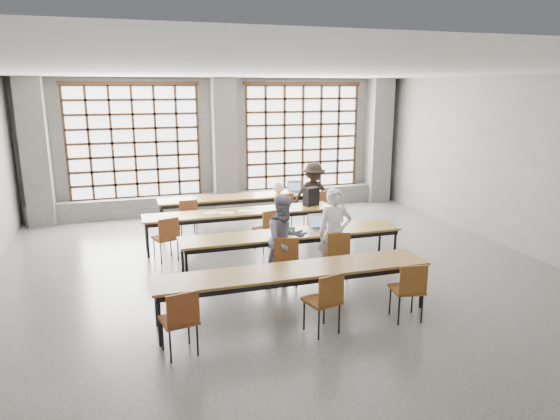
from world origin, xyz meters
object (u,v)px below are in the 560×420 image
Objects in this scene: chair_front_left at (286,256)px; green_box at (288,229)px; chair_back_mid at (283,207)px; chair_mid_centre at (268,226)px; backpack at (311,196)px; student_male at (335,234)px; laptop_back at (295,189)px; chair_back_left at (188,214)px; desk_row_c at (292,236)px; desk_row_b at (240,214)px; chair_front_right at (337,250)px; chair_back_right at (316,205)px; student_female at (285,240)px; chair_near_mid at (326,297)px; desk_row_d at (295,273)px; chair_mid_left at (167,235)px; laptop_front at (319,225)px; student_back at (313,195)px; chair_mid_right at (332,221)px; chair_near_right at (409,286)px; red_pouch at (179,316)px; desk_row_a at (243,199)px; mouse at (342,227)px; phone at (304,233)px.

chair_front_left reaches higher than green_box.
chair_back_mid is at bearing 72.87° from chair_front_left.
chair_mid_centre is 2.20× the size of backpack.
student_male is 3.94m from laptop_back.
desk_row_c is at bearing -60.29° from chair_back_left.
student_male is at bearing -56.16° from chair_back_left.
desk_row_b is 4.55× the size of chair_front_right.
chair_back_right is 3.64m from student_female.
chair_near_mid is at bearing -76.92° from chair_back_left.
chair_back_left is at bearing 102.17° from desk_row_d.
chair_mid_left is 3.27m from backpack.
chair_front_right is at bearing -46.85° from desk_row_c.
student_back is at bearing 70.79° from laptop_front.
student_back is (0.19, 1.58, 0.23)m from chair_mid_right.
chair_mid_left is 1.00× the size of chair_near_right.
chair_back_left is (-0.95, 4.41, -0.13)m from desk_row_d.
desk_row_c is 4.55× the size of chair_mid_right.
chair_front_left is 1.76m from chair_near_mid.
chair_mid_left is at bearing 145.65° from chair_front_right.
chair_near_right is 4.40× the size of red_pouch.
desk_row_a and desk_row_d have the same top height.
chair_back_right is 0.82m from laptop_back.
mouse is 0.49× the size of red_pouch.
student_back is (1.48, 2.78, 0.10)m from desk_row_c.
chair_front_left is at bearing -111.17° from laptop_back.
desk_row_a is 4.55× the size of chair_mid_centre.
chair_mid_centre is at bearing 74.02° from student_female.
laptop_back reaches higher than chair_back_right.
laptop_back is (0.55, 0.74, 0.25)m from chair_back_mid.
chair_mid_centre is 3.74m from chair_near_right.
chair_mid_centre is 1.00× the size of chair_mid_right.
student_female is at bearing -113.32° from green_box.
desk_row_d is (-0.04, -3.59, 0.00)m from desk_row_b.
chair_front_left and chair_near_right have the same top height.
chair_front_right reaches higher than mouse.
student_back reaches higher than laptop_back.
green_box is (-0.05, 0.08, 0.11)m from desk_row_c.
desk_row_b is 1.47m from chair_back_mid.
desk_row_c is 10.00× the size of backpack.
chair_near_mid is 2.35m from phone.
chair_front_right is 1.99m from chair_near_mid.
chair_mid_left is (-1.58, -0.63, -0.13)m from desk_row_b.
mouse is (0.26, -2.67, 0.21)m from chair_back_mid.
laptop_front is (-0.14, -2.54, 0.25)m from chair_back_mid.
desk_row_c is 1.84m from desk_row_d.
student_female is (1.21, -3.15, 0.23)m from chair_back_left.
chair_mid_left is (-2.79, -1.45, 0.00)m from chair_back_mid.
student_back is at bearing 23.73° from chair_mid_left.
chair_back_right and chair_near_right have the same top height.
chair_mid_centre is (-1.60, -1.45, 0.00)m from chair_back_right.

